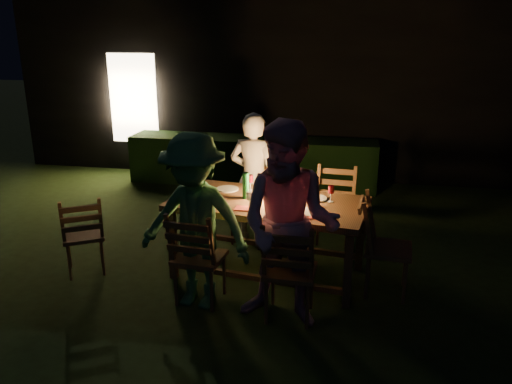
% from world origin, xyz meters
% --- Properties ---
extents(garden_envelope, '(40.00, 40.00, 3.20)m').
position_xyz_m(garden_envelope, '(-0.01, 6.15, 1.58)').
color(garden_envelope, black).
rests_on(garden_envelope, ground).
extents(dining_table, '(2.14, 1.28, 0.84)m').
position_xyz_m(dining_table, '(0.34, 0.46, 0.76)').
color(dining_table, '#542F1C').
rests_on(dining_table, ground).
extents(chair_near_left, '(0.49, 0.52, 1.01)m').
position_xyz_m(chair_near_left, '(-0.21, -0.24, 0.30)').
color(chair_near_left, '#542F1C').
rests_on(chair_near_left, ground).
extents(chair_near_right, '(0.46, 0.50, 1.02)m').
position_xyz_m(chair_near_right, '(0.68, -0.37, 0.31)').
color(chair_near_right, '#542F1C').
rests_on(chair_near_right, ground).
extents(chair_far_left, '(0.56, 0.58, 1.01)m').
position_xyz_m(chair_far_left, '(0.01, 1.28, 0.30)').
color(chair_far_left, '#542F1C').
rests_on(chair_far_left, ground).
extents(chair_far_right, '(0.51, 0.54, 1.05)m').
position_xyz_m(chair_far_right, '(0.99, 1.14, 0.32)').
color(chair_far_right, '#542F1C').
rests_on(chair_far_right, ground).
extents(chair_end, '(0.54, 0.50, 1.04)m').
position_xyz_m(chair_end, '(1.56, 0.28, 0.31)').
color(chair_end, '#542F1C').
rests_on(chair_end, ground).
extents(chair_spare, '(0.59, 0.60, 0.93)m').
position_xyz_m(chair_spare, '(-1.61, 0.11, 0.28)').
color(chair_spare, '#542F1C').
rests_on(chair_spare, ground).
extents(person_house_side, '(0.64, 0.47, 1.62)m').
position_xyz_m(person_house_side, '(0.01, 1.33, 0.81)').
color(person_house_side, beige).
rests_on(person_house_side, ground).
extents(person_opp_right, '(0.99, 0.82, 1.85)m').
position_xyz_m(person_opp_right, '(0.67, -0.42, 0.92)').
color(person_opp_right, '#BC8199').
rests_on(person_opp_right, ground).
extents(person_opp_left, '(1.17, 0.77, 1.68)m').
position_xyz_m(person_opp_left, '(-0.22, -0.29, 0.84)').
color(person_opp_left, '#39733E').
rests_on(person_opp_left, ground).
extents(lantern, '(0.16, 0.16, 0.35)m').
position_xyz_m(lantern, '(0.40, 0.50, 1.00)').
color(lantern, white).
rests_on(lantern, dining_table).
extents(plate_far_left, '(0.25, 0.25, 0.01)m').
position_xyz_m(plate_far_left, '(-0.17, 0.75, 0.85)').
color(plate_far_left, white).
rests_on(plate_far_left, dining_table).
extents(plate_near_left, '(0.25, 0.25, 0.01)m').
position_xyz_m(plate_near_left, '(-0.23, 0.32, 0.85)').
color(plate_near_left, white).
rests_on(plate_near_left, dining_table).
extents(plate_far_right, '(0.25, 0.25, 0.01)m').
position_xyz_m(plate_far_right, '(0.82, 0.61, 0.85)').
color(plate_far_right, white).
rests_on(plate_far_right, dining_table).
extents(plate_near_right, '(0.25, 0.25, 0.01)m').
position_xyz_m(plate_near_right, '(0.76, 0.18, 0.85)').
color(plate_near_right, white).
rests_on(plate_near_right, dining_table).
extents(wineglass_a, '(0.06, 0.06, 0.18)m').
position_xyz_m(wineglass_a, '(0.08, 0.78, 0.93)').
color(wineglass_a, '#59070F').
rests_on(wineglass_a, dining_table).
extents(wineglass_b, '(0.06, 0.06, 0.18)m').
position_xyz_m(wineglass_b, '(-0.39, 0.44, 0.93)').
color(wineglass_b, '#59070F').
rests_on(wineglass_b, dining_table).
extents(wineglass_c, '(0.06, 0.06, 0.18)m').
position_xyz_m(wineglass_c, '(0.60, 0.14, 0.93)').
color(wineglass_c, '#59070F').
rests_on(wineglass_c, dining_table).
extents(wineglass_d, '(0.06, 0.06, 0.18)m').
position_xyz_m(wineglass_d, '(0.98, 0.55, 0.93)').
color(wineglass_d, '#59070F').
rests_on(wineglass_d, dining_table).
extents(wineglass_e, '(0.06, 0.06, 0.18)m').
position_xyz_m(wineglass_e, '(0.20, 0.17, 0.93)').
color(wineglass_e, silver).
rests_on(wineglass_e, dining_table).
extents(bottle_table, '(0.07, 0.07, 0.28)m').
position_xyz_m(bottle_table, '(0.09, 0.49, 0.98)').
color(bottle_table, '#0F471E').
rests_on(bottle_table, dining_table).
extents(napkin_left, '(0.18, 0.14, 0.01)m').
position_xyz_m(napkin_left, '(0.15, 0.16, 0.85)').
color(napkin_left, red).
rests_on(napkin_left, dining_table).
extents(napkin_right, '(0.18, 0.14, 0.01)m').
position_xyz_m(napkin_right, '(0.84, 0.08, 0.85)').
color(napkin_right, red).
rests_on(napkin_right, dining_table).
extents(phone, '(0.14, 0.07, 0.01)m').
position_xyz_m(phone, '(-0.31, 0.25, 0.84)').
color(phone, black).
rests_on(phone, dining_table).
extents(side_table, '(0.56, 0.56, 0.75)m').
position_xyz_m(side_table, '(0.08, 1.77, 0.66)').
color(side_table, olive).
rests_on(side_table, ground).
extents(ice_bucket, '(0.30, 0.30, 0.22)m').
position_xyz_m(ice_bucket, '(0.08, 1.77, 0.86)').
color(ice_bucket, '#A5A8AD').
rests_on(ice_bucket, side_table).
extents(bottle_bucket_a, '(0.07, 0.07, 0.32)m').
position_xyz_m(bottle_bucket_a, '(0.03, 1.73, 0.91)').
color(bottle_bucket_a, '#0F471E').
rests_on(bottle_bucket_a, side_table).
extents(bottle_bucket_b, '(0.07, 0.07, 0.32)m').
position_xyz_m(bottle_bucket_b, '(0.13, 1.81, 0.91)').
color(bottle_bucket_b, '#0F471E').
rests_on(bottle_bucket_b, side_table).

